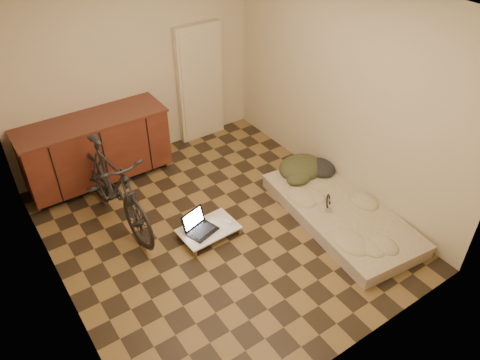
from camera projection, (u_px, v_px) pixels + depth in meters
room_shell at (214, 133)px, 4.69m from camera, size 3.50×4.00×2.60m
cabinets at (96, 150)px, 5.98m from camera, size 1.84×0.62×0.91m
appliance_panel at (200, 83)px, 6.68m from camera, size 0.70×0.10×1.70m
bicycle at (113, 183)px, 5.24m from camera, size 0.65×1.79×1.14m
futon at (340, 213)px, 5.56m from camera, size 1.17×2.11×0.17m
clothing_pile at (307, 163)px, 6.03m from camera, size 0.69×0.59×0.25m
headphones at (328, 202)px, 5.47m from camera, size 0.31×0.30×0.15m
lap_desk at (208, 229)px, 5.32m from camera, size 0.68×0.45×0.11m
laptop at (199, 227)px, 5.26m from camera, size 0.39×0.36×0.22m
mouse at (229, 221)px, 5.38m from camera, size 0.08×0.11×0.04m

